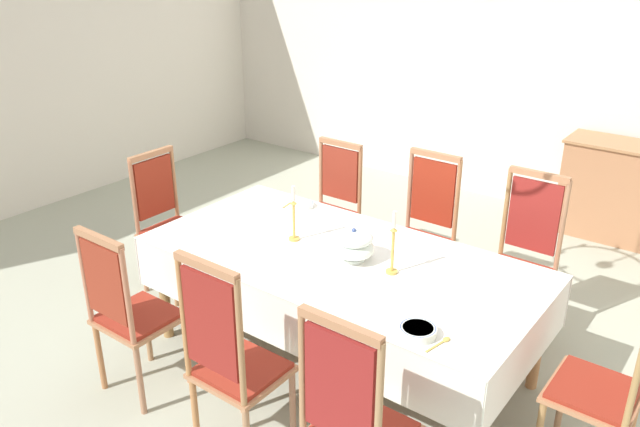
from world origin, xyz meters
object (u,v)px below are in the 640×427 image
at_px(chair_south_a, 129,310).
at_px(soup_tureen, 354,245).
at_px(dining_table, 340,266).
at_px(spoon_secondary, 292,201).
at_px(candlestick_east, 393,248).
at_px(bowl_near_left, 418,331).
at_px(bowl_near_right, 302,204).
at_px(chair_head_east, 613,378).
at_px(spoon_primary, 444,341).
at_px(chair_south_b, 231,359).
at_px(chair_head_west, 168,221).
at_px(chair_north_c, 522,257).
at_px(chair_north_a, 331,206).
at_px(candlestick_west, 294,218).
at_px(chair_south_c, 354,422).
at_px(chair_north_b, 423,229).

distance_m(chair_south_a, soup_tureen, 1.38).
relative_size(dining_table, spoon_secondary, 13.78).
height_order(candlestick_east, bowl_near_left, candlestick_east).
xyz_separation_m(chair_south_a, bowl_near_right, (0.14, 1.46, 0.22)).
height_order(chair_head_east, spoon_primary, chair_head_east).
bearing_deg(bowl_near_right, soup_tureen, -31.13).
distance_m(bowl_near_right, spoon_primary, 1.84).
bearing_deg(spoon_secondary, chair_south_a, -99.85).
distance_m(chair_south_b, candlestick_east, 1.11).
bearing_deg(chair_head_west, chair_south_b, 58.75).
distance_m(chair_north_c, chair_head_west, 2.62).
relative_size(chair_north_a, spoon_primary, 6.17).
height_order(chair_head_east, candlestick_west, chair_head_east).
bearing_deg(spoon_primary, chair_south_c, -92.36).
distance_m(chair_south_a, chair_south_c, 1.60).
relative_size(chair_north_c, candlestick_east, 2.99).
xyz_separation_m(chair_south_c, chair_head_west, (-2.42, 1.01, -0.03)).
xyz_separation_m(chair_north_a, bowl_near_left, (1.61, -1.47, 0.23)).
height_order(chair_north_b, chair_north_c, chair_north_c).
xyz_separation_m(chair_south_a, chair_north_c, (1.60, 2.01, 0.02)).
bearing_deg(spoon_secondary, bowl_near_left, -40.31).
distance_m(chair_south_c, soup_tureen, 1.25).
height_order(chair_south_a, chair_north_c, chair_north_c).
relative_size(chair_north_c, chair_head_east, 0.96).
distance_m(chair_south_c, candlestick_east, 1.14).
bearing_deg(candlestick_west, chair_north_b, 68.03).
distance_m(chair_north_b, soup_tureen, 1.05).
bearing_deg(chair_north_c, spoon_primary, 95.46).
distance_m(chair_head_west, chair_head_east, 3.25).
bearing_deg(chair_south_b, bowl_near_right, 115.67).
bearing_deg(candlestick_east, chair_south_b, -108.16).
distance_m(chair_south_b, spoon_primary, 1.07).
bearing_deg(chair_south_b, spoon_primary, 32.08).
bearing_deg(chair_head_east, spoon_secondary, 78.58).
bearing_deg(soup_tureen, spoon_primary, -28.13).
bearing_deg(chair_head_east, candlestick_east, 90.00).
relative_size(chair_south_c, chair_north_c, 1.02).
height_order(chair_head_east, soup_tureen, chair_head_east).
distance_m(chair_head_east, candlestick_west, 2.02).
distance_m(candlestick_east, spoon_secondary, 1.26).
relative_size(chair_north_b, spoon_primary, 6.57).
xyz_separation_m(chair_north_b, chair_south_c, (0.76, -2.01, 0.01)).
bearing_deg(candlestick_west, bowl_near_right, 123.10).
relative_size(chair_north_b, chair_north_c, 0.99).
bearing_deg(chair_north_a, bowl_near_right, 104.16).
bearing_deg(bowl_near_left, chair_south_b, -145.09).
xyz_separation_m(spoon_primary, spoon_secondary, (-1.72, 0.93, 0.00)).
bearing_deg(bowl_near_right, chair_south_b, -64.33).
xyz_separation_m(chair_north_c, chair_head_east, (0.84, -1.01, 0.02)).
bearing_deg(spoon_primary, candlestick_east, 153.17).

